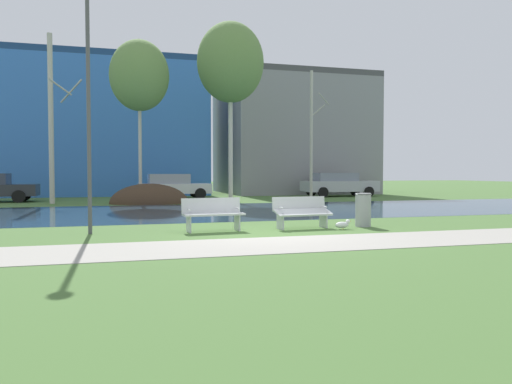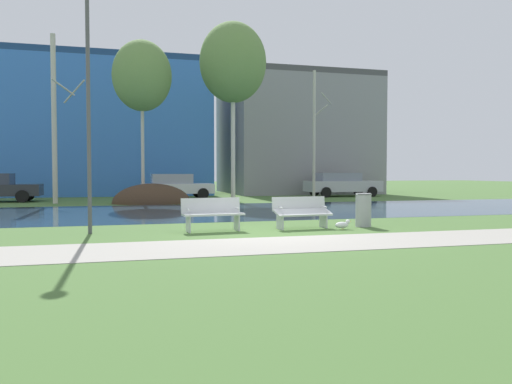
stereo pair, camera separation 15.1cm
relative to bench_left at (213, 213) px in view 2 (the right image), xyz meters
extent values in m
plane|color=#476B33|center=(1.25, 9.08, -0.47)|extent=(120.00, 120.00, 0.00)
cube|color=#9E998E|center=(1.25, -2.77, -0.47)|extent=(60.00, 2.34, 0.01)
cube|color=#284256|center=(1.25, 6.58, -0.47)|extent=(80.00, 8.77, 0.01)
ellipsoid|color=#423021|center=(-0.89, 12.25, -0.47)|extent=(3.88, 2.60, 1.99)
cube|color=silver|center=(0.01, -0.09, -0.02)|extent=(1.63, 0.60, 0.05)
cube|color=silver|center=(-0.01, 0.18, 0.20)|extent=(1.60, 0.21, 0.40)
cube|color=silver|center=(-0.65, -0.09, -0.25)|extent=(0.07, 0.43, 0.45)
cube|color=silver|center=(0.66, 0.02, -0.25)|extent=(0.07, 0.43, 0.45)
cylinder|color=silver|center=(-0.65, -0.13, 0.12)|extent=(0.06, 0.28, 0.04)
cylinder|color=silver|center=(0.66, -0.02, 0.12)|extent=(0.06, 0.28, 0.04)
cube|color=silver|center=(2.49, -0.09, -0.02)|extent=(1.63, 0.60, 0.18)
cube|color=silver|center=(2.47, 0.18, 0.20)|extent=(1.60, 0.21, 0.40)
cube|color=silver|center=(1.83, -0.09, -0.25)|extent=(0.07, 0.43, 0.45)
cube|color=silver|center=(3.14, 0.02, -0.25)|extent=(0.07, 0.43, 0.45)
cylinder|color=silver|center=(1.84, -0.13, 0.12)|extent=(0.06, 0.28, 0.04)
cylinder|color=silver|center=(3.14, -0.02, 0.12)|extent=(0.06, 0.28, 0.04)
cylinder|color=#999B9E|center=(4.34, -0.05, 0.01)|extent=(0.44, 0.44, 0.95)
torus|color=#5B5D5E|center=(4.34, -0.05, 0.45)|extent=(0.47, 0.47, 0.04)
ellipsoid|color=white|center=(3.45, -0.54, -0.35)|extent=(0.39, 0.17, 0.17)
sphere|color=white|center=(3.62, -0.54, -0.26)|extent=(0.12, 0.12, 0.12)
cone|color=gold|center=(3.69, -0.54, -0.26)|extent=(0.07, 0.04, 0.04)
cylinder|color=gold|center=(3.47, -0.57, -0.42)|extent=(0.01, 0.01, 0.10)
cylinder|color=gold|center=(3.47, -0.50, -0.42)|extent=(0.01, 0.01, 0.10)
cylinder|color=#4C4C51|center=(-3.08, 0.28, 2.52)|extent=(0.10, 0.10, 5.99)
cylinder|color=#BCB7A8|center=(-5.52, 13.37, 3.69)|extent=(0.25, 0.25, 8.33)
cylinder|color=#BCB7A8|center=(-4.63, 13.98, 5.17)|extent=(1.19, 1.69, 1.00)
cylinder|color=#BCB7A8|center=(-5.02, 12.86, 5.20)|extent=(1.02, 0.99, 0.68)
cylinder|color=#BCB7A8|center=(-1.30, 12.77, 3.63)|extent=(0.17, 0.17, 8.19)
ellipsoid|color=#668947|center=(-1.30, 12.77, 5.92)|extent=(2.95, 2.95, 3.54)
cylinder|color=beige|center=(3.38, 12.80, 4.23)|extent=(0.23, 0.23, 9.40)
ellipsoid|color=#668947|center=(3.38, 12.80, 6.86)|extent=(3.51, 3.51, 4.21)
cylinder|color=#BCB7A8|center=(8.29, 13.62, 3.20)|extent=(0.17, 0.17, 7.34)
cylinder|color=#BCB7A8|center=(8.79, 13.96, 4.61)|extent=(0.64, 0.90, 0.70)
cylinder|color=#BCB7A8|center=(8.82, 13.08, 5.21)|extent=(1.08, 1.05, 0.51)
cylinder|color=black|center=(-7.28, 16.43, -0.15)|extent=(0.64, 0.23, 0.64)
cylinder|color=black|center=(-7.26, 14.62, -0.15)|extent=(0.64, 0.23, 0.64)
cube|color=silver|center=(0.80, 16.30, 0.13)|extent=(4.16, 1.88, 0.57)
cube|color=#949AAC|center=(0.47, 16.29, 0.70)|extent=(2.34, 1.64, 0.57)
cylinder|color=black|center=(2.15, 17.23, -0.15)|extent=(0.64, 0.23, 0.64)
cylinder|color=black|center=(2.18, 15.40, -0.15)|extent=(0.64, 0.23, 0.64)
cylinder|color=black|center=(-0.57, 17.19, -0.15)|extent=(0.64, 0.23, 0.64)
cylinder|color=black|center=(-0.55, 15.37, -0.15)|extent=(0.64, 0.23, 0.64)
cube|color=#B2B5BC|center=(11.36, 16.30, 0.19)|extent=(4.81, 1.91, 0.68)
cube|color=gray|center=(10.97, 16.30, 0.78)|extent=(2.70, 1.67, 0.52)
cylinder|color=black|center=(12.92, 17.25, -0.15)|extent=(0.64, 0.23, 0.64)
cylinder|color=black|center=(12.95, 15.40, -0.15)|extent=(0.64, 0.23, 0.64)
cylinder|color=black|center=(9.77, 17.21, -0.15)|extent=(0.64, 0.23, 0.64)
cylinder|color=black|center=(9.79, 15.36, -0.15)|extent=(0.64, 0.23, 0.64)
cube|color=#3870C6|center=(-5.00, 22.94, 3.97)|extent=(17.22, 6.46, 8.88)
cube|color=navy|center=(-5.00, 22.94, 8.61)|extent=(17.22, 6.46, 0.40)
cube|color=gray|center=(10.46, 23.13, 3.66)|extent=(10.31, 9.73, 8.26)
cube|color=#48484B|center=(10.46, 23.13, 7.99)|extent=(10.31, 9.73, 0.40)
camera|label=1|loc=(-2.40, -12.71, 1.08)|focal=34.58mm
camera|label=2|loc=(-2.26, -12.75, 1.08)|focal=34.58mm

